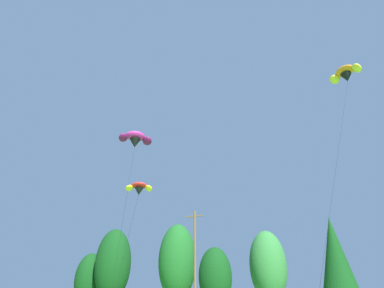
{
  "coord_description": "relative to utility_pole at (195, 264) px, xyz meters",
  "views": [
    {
      "loc": [
        5.45,
        6.82,
        1.83
      ],
      "look_at": [
        -1.18,
        25.07,
        11.27
      ],
      "focal_mm": 32.04,
      "sensor_mm": 36.0,
      "label": 1
    }
  ],
  "objects": [
    {
      "name": "parafoil_kite_mid_orange",
      "position": [
        18.46,
        -6.9,
        16.49
      ],
      "size": [
        7.25,
        14.02,
        22.26
      ],
      "color": "orange"
    },
    {
      "name": "parafoil_kite_far_red_yellow",
      "position": [
        -0.18,
        -13.61,
        4.58
      ],
      "size": [
        4.5,
        9.0,
        10.48
      ],
      "color": "red"
    },
    {
      "name": "treeline_tree_f",
      "position": [
        15.08,
        8.92,
        1.35
      ],
      "size": [
        4.37,
        4.37,
        12.57
      ],
      "color": "#472D19",
      "rests_on": "ground_plane"
    },
    {
      "name": "treeline_tree_b",
      "position": [
        -16.79,
        9.71,
        1.64
      ],
      "size": [
        5.44,
        5.44,
        13.49
      ],
      "color": "#472D19",
      "rests_on": "ground_plane"
    },
    {
      "name": "treeline_tree_c",
      "position": [
        -6.26,
        9.99,
        1.65
      ],
      "size": [
        5.45,
        5.45,
        13.51
      ],
      "color": "#472D19",
      "rests_on": "ground_plane"
    },
    {
      "name": "treeline_tree_d",
      "position": [
        -0.04,
        8.08,
        -0.75
      ],
      "size": [
        4.38,
        4.38,
        9.55
      ],
      "color": "#472D19",
      "rests_on": "ground_plane"
    },
    {
      "name": "treeline_tree_a",
      "position": [
        -21.22,
        10.36,
        -0.42
      ],
      "size": [
        4.52,
        4.52,
        10.09
      ],
      "color": "#472D19",
      "rests_on": "ground_plane"
    },
    {
      "name": "utility_pole",
      "position": [
        0.0,
        0.0,
        0.0
      ],
      "size": [
        2.2,
        0.26,
        12.52
      ],
      "color": "brown",
      "rests_on": "ground_plane"
    },
    {
      "name": "parafoil_kite_high_magenta",
      "position": [
        -0.54,
        -14.27,
        8.96
      ],
      "size": [
        5.08,
        8.83,
        15.1
      ],
      "color": "#D12893"
    },
    {
      "name": "treeline_tree_e",
      "position": [
        6.31,
        12.56,
        0.83
      ],
      "size": [
        5.08,
        5.08,
        12.16
      ],
      "color": "#472D19",
      "rests_on": "ground_plane"
    }
  ]
}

